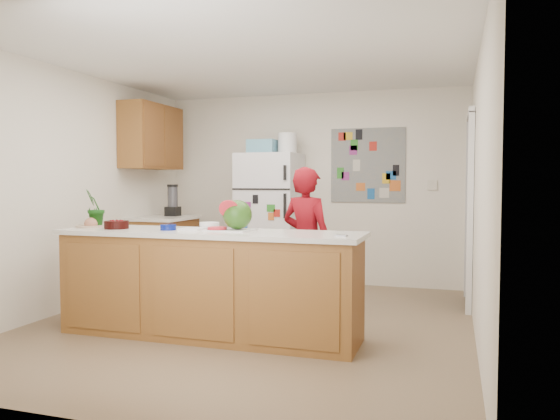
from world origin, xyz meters
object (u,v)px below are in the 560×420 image
(watermelon, at_px, (237,215))
(cherry_bowl, at_px, (116,225))
(person, at_px, (307,242))
(refrigerator, at_px, (270,220))

(watermelon, distance_m, cherry_bowl, 1.12)
(watermelon, xyz_separation_m, cherry_bowl, (-1.11, -0.14, -0.10))
(cherry_bowl, bearing_deg, person, 33.84)
(watermelon, bearing_deg, refrigerator, 101.87)
(refrigerator, bearing_deg, watermelon, -78.13)
(person, relative_size, cherry_bowl, 6.90)
(cherry_bowl, bearing_deg, refrigerator, 75.64)
(person, bearing_deg, cherry_bowl, 51.90)
(person, distance_m, cherry_bowl, 1.82)
(refrigerator, bearing_deg, cherry_bowl, -104.36)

